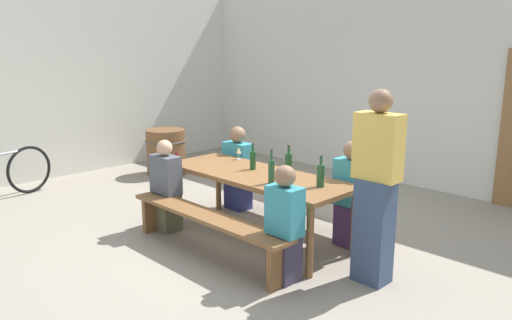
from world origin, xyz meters
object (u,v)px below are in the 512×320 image
at_px(wine_bottle_1, 289,162).
at_px(wine_glass_1, 239,151).
at_px(wine_glass_0, 177,154).
at_px(bench_far, 298,194).
at_px(seated_guest_far_0, 238,170).
at_px(seated_guest_far_1, 351,196).
at_px(seated_guest_near_0, 166,188).
at_px(wine_bottle_0, 271,171).
at_px(bench_near, 206,222).
at_px(tasting_table, 256,180).
at_px(seated_guest_near_1, 284,227).
at_px(wine_bottle_3, 321,175).
at_px(wine_barrel, 166,152).
at_px(standing_host, 375,192).
at_px(wine_bottle_2, 253,160).

xyz_separation_m(wine_bottle_1, wine_glass_1, (-0.86, 0.03, -0.01)).
bearing_deg(wine_glass_0, bench_far, 45.57).
distance_m(wine_bottle_1, seated_guest_far_0, 1.20).
height_order(wine_glass_1, seated_guest_far_1, seated_guest_far_1).
xyz_separation_m(seated_guest_near_0, seated_guest_far_0, (0.00, 1.13, 0.02)).
bearing_deg(wine_bottle_0, bench_near, -126.89).
relative_size(tasting_table, seated_guest_far_1, 1.98).
relative_size(wine_glass_1, seated_guest_near_1, 0.14).
bearing_deg(wine_bottle_0, wine_bottle_3, 30.22).
bearing_deg(tasting_table, bench_near, -90.00).
bearing_deg(wine_barrel, seated_guest_near_1, -20.62).
relative_size(tasting_table, wine_bottle_0, 6.58).
relative_size(wine_bottle_0, seated_guest_near_1, 0.32).
height_order(seated_guest_near_1, seated_guest_far_1, seated_guest_far_1).
bearing_deg(seated_guest_near_0, wine_glass_1, -16.60).
height_order(wine_bottle_1, standing_host, standing_host).
xyz_separation_m(seated_guest_near_1, seated_guest_far_0, (-1.85, 1.13, 0.00)).
relative_size(seated_guest_near_0, wine_barrel, 1.41).
height_order(tasting_table, wine_bottle_1, wine_bottle_1).
relative_size(wine_glass_0, seated_guest_near_1, 0.14).
height_order(bench_far, wine_bottle_1, wine_bottle_1).
height_order(bench_near, seated_guest_far_1, seated_guest_far_1).
bearing_deg(tasting_table, wine_bottle_1, 55.19).
bearing_deg(wine_bottle_3, seated_guest_near_1, -81.06).
distance_m(wine_glass_0, seated_guest_far_1, 2.11).
xyz_separation_m(tasting_table, wine_bottle_1, (0.21, 0.30, 0.18)).
distance_m(bench_near, bench_far, 1.43).
height_order(bench_near, seated_guest_far_0, seated_guest_far_0).
bearing_deg(wine_barrel, wine_bottle_3, -12.69).
bearing_deg(wine_bottle_1, seated_guest_near_1, -50.05).
bearing_deg(wine_bottle_3, wine_glass_0, -167.91).
bearing_deg(seated_guest_far_1, seated_guest_far_0, -90.00).
distance_m(wine_glass_1, seated_guest_far_1, 1.56).
relative_size(bench_near, wine_barrel, 2.88).
xyz_separation_m(bench_far, seated_guest_far_1, (0.87, -0.15, 0.19)).
xyz_separation_m(wine_bottle_3, seated_guest_far_0, (-1.75, 0.49, -0.34)).
distance_m(bench_far, wine_bottle_1, 0.68).
height_order(seated_guest_near_1, wine_barrel, seated_guest_near_1).
distance_m(tasting_table, wine_bottle_3, 0.86).
height_order(bench_near, seated_guest_near_1, seated_guest_near_1).
bearing_deg(bench_far, wine_glass_1, -149.47).
relative_size(tasting_table, bench_far, 1.05).
relative_size(wine_bottle_3, seated_guest_near_1, 0.29).
height_order(bench_near, wine_bottle_1, wine_bottle_1).
distance_m(wine_bottle_2, wine_barrel, 3.15).
height_order(wine_bottle_2, seated_guest_far_0, seated_guest_far_0).
height_order(wine_glass_0, seated_guest_near_0, seated_guest_near_0).
height_order(bench_near, wine_bottle_0, wine_bottle_0).
bearing_deg(bench_far, wine_barrel, 175.40).
bearing_deg(seated_guest_far_0, seated_guest_far_1, 90.00).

